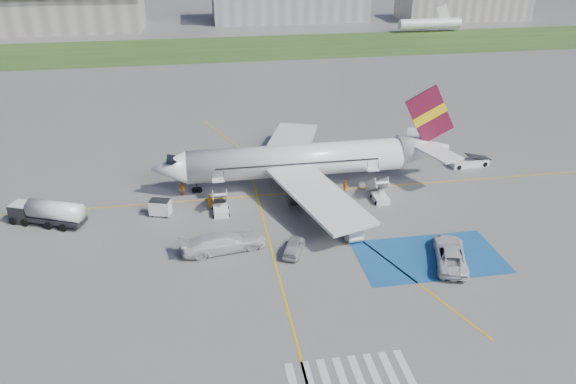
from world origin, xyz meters
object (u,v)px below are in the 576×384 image
object	(u,v)px
car_silver_a	(294,247)
van_white_a	(451,251)
airliner	(308,160)
belt_loader	(469,163)
fuel_tanker	(48,214)
van_white_b	(223,239)
gpu_cart	(160,208)
car_silver_b	(348,227)

from	to	relation	value
car_silver_a	van_white_a	world-z (taller)	van_white_a
airliner	car_silver_a	bearing A→B (deg)	-106.38
belt_loader	fuel_tanker	bearing A→B (deg)	-177.98
fuel_tanker	van_white_b	bearing A→B (deg)	-1.79
gpu_cart	fuel_tanker	bearing A→B (deg)	-162.98
gpu_cart	airliner	bearing A→B (deg)	32.19
gpu_cart	belt_loader	xyz separation A→B (m)	(39.93, 7.10, -0.43)
gpu_cart	car_silver_b	bearing A→B (deg)	-4.23
airliner	fuel_tanker	distance (m)	29.87
airliner	belt_loader	world-z (taller)	airliner
van_white_a	van_white_b	distance (m)	22.05
car_silver_a	gpu_cart	bearing A→B (deg)	-15.26
gpu_cart	belt_loader	world-z (taller)	gpu_cart
car_silver_b	van_white_b	distance (m)	13.07
fuel_tanker	van_white_a	xyz separation A→B (m)	(39.46, -14.05, -0.07)
gpu_cart	car_silver_b	size ratio (longest dim) A/B	0.53
gpu_cart	van_white_a	bearing A→B (deg)	-10.43
gpu_cart	belt_loader	bearing A→B (deg)	26.69
car_silver_b	van_white_a	world-z (taller)	van_white_a
fuel_tanker	car_silver_b	size ratio (longest dim) A/B	1.74
car_silver_b	belt_loader	bearing A→B (deg)	-152.91
car_silver_a	van_white_b	distance (m)	7.01
car_silver_b	van_white_a	size ratio (longest dim) A/B	0.82
fuel_tanker	car_silver_b	world-z (taller)	fuel_tanker
fuel_tanker	gpu_cart	bearing A→B (deg)	23.48
belt_loader	van_white_a	bearing A→B (deg)	-125.86
fuel_tanker	gpu_cart	size ratio (longest dim) A/B	3.30
belt_loader	van_white_b	xyz separation A→B (m)	(-33.56, -15.59, 0.83)
airliner	car_silver_a	world-z (taller)	airliner
belt_loader	car_silver_b	distance (m)	25.14
car_silver_a	van_white_b	bearing A→B (deg)	8.74
car_silver_a	fuel_tanker	bearing A→B (deg)	0.38
belt_loader	car_silver_a	bearing A→B (deg)	-153.10
gpu_cart	car_silver_b	world-z (taller)	gpu_cart
car_silver_a	van_white_b	size ratio (longest dim) A/B	0.65
airliner	car_silver_a	xyz separation A→B (m)	(-4.42, -15.04, -2.69)
belt_loader	van_white_a	size ratio (longest dim) A/B	0.96
van_white_a	van_white_b	world-z (taller)	van_white_b
airliner	van_white_a	bearing A→B (deg)	-62.06
van_white_b	gpu_cart	bearing A→B (deg)	27.66
car_silver_a	van_white_b	world-z (taller)	van_white_b
airliner	car_silver_a	distance (m)	15.91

